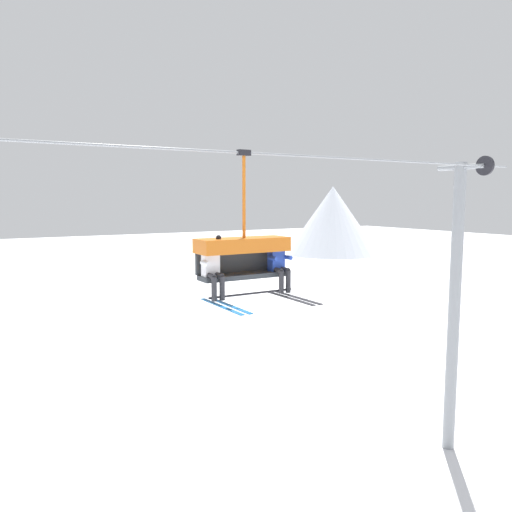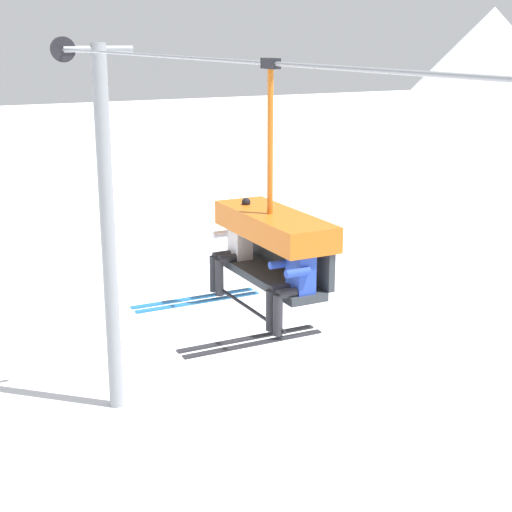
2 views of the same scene
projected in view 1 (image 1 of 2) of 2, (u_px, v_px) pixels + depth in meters
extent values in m
cone|color=silver|center=(333.00, 220.00, 71.39)|extent=(13.53, 13.53, 9.67)
cylinder|color=gray|center=(454.00, 309.00, 15.43)|extent=(0.36, 0.36, 8.99)
cylinder|color=gray|center=(461.00, 167.00, 14.94)|extent=(0.16, 1.60, 0.16)
cylinder|color=black|center=(485.00, 166.00, 14.25)|extent=(0.08, 0.56, 0.56)
cylinder|color=gray|center=(202.00, 150.00, 9.77)|extent=(19.71, 0.05, 0.05)
cube|color=#33383D|center=(244.00, 276.00, 10.54)|extent=(1.97, 0.48, 0.10)
cube|color=#33383D|center=(238.00, 261.00, 10.74)|extent=(1.97, 0.08, 0.45)
cube|color=#D16619|center=(243.00, 245.00, 10.51)|extent=(2.00, 0.68, 0.30)
cylinder|color=black|center=(252.00, 293.00, 10.30)|extent=(1.97, 0.04, 0.04)
cylinder|color=#D16619|center=(244.00, 197.00, 10.35)|extent=(0.07, 0.07, 1.71)
cube|color=black|center=(244.00, 153.00, 10.24)|extent=(0.28, 0.12, 0.12)
cube|color=silver|center=(210.00, 264.00, 10.08)|extent=(0.32, 0.22, 0.52)
sphere|color=black|center=(210.00, 246.00, 10.04)|extent=(0.22, 0.22, 0.22)
ellipsoid|color=black|center=(212.00, 246.00, 9.95)|extent=(0.17, 0.04, 0.08)
cylinder|color=#2D2D33|center=(210.00, 276.00, 9.92)|extent=(0.11, 0.34, 0.11)
cylinder|color=#2D2D33|center=(218.00, 275.00, 10.01)|extent=(0.11, 0.34, 0.11)
cylinder|color=#2D2D33|center=(214.00, 289.00, 9.80)|extent=(0.11, 0.11, 0.48)
cylinder|color=#2D2D33|center=(222.00, 288.00, 9.89)|extent=(0.11, 0.11, 0.48)
cube|color=#1E6BB2|center=(221.00, 306.00, 9.58)|extent=(0.09, 1.70, 0.02)
cube|color=#1E6BB2|center=(229.00, 305.00, 9.67)|extent=(0.09, 1.70, 0.02)
cylinder|color=silver|center=(205.00, 263.00, 9.85)|extent=(0.09, 0.30, 0.09)
cylinder|color=silver|center=(219.00, 246.00, 10.14)|extent=(0.09, 0.09, 0.30)
sphere|color=black|center=(219.00, 238.00, 10.12)|extent=(0.11, 0.11, 0.11)
cube|color=#2847B7|center=(276.00, 259.00, 10.88)|extent=(0.32, 0.22, 0.52)
sphere|color=maroon|center=(276.00, 243.00, 10.84)|extent=(0.22, 0.22, 0.22)
ellipsoid|color=black|center=(279.00, 243.00, 10.76)|extent=(0.17, 0.04, 0.08)
cylinder|color=#2D2D33|center=(277.00, 270.00, 10.72)|extent=(0.11, 0.34, 0.11)
cylinder|color=#2D2D33|center=(284.00, 270.00, 10.81)|extent=(0.11, 0.34, 0.11)
cylinder|color=#2D2D33|center=(281.00, 282.00, 10.60)|extent=(0.11, 0.11, 0.48)
cylinder|color=#2D2D33|center=(288.00, 282.00, 10.69)|extent=(0.11, 0.11, 0.48)
cube|color=#232328|center=(289.00, 298.00, 10.38)|extent=(0.09, 1.70, 0.02)
cube|color=#232328|center=(296.00, 297.00, 10.47)|extent=(0.09, 1.70, 0.02)
cylinder|color=#2847B7|center=(273.00, 258.00, 10.66)|extent=(0.09, 0.30, 0.09)
cylinder|color=#2847B7|center=(287.00, 257.00, 10.85)|extent=(0.09, 0.30, 0.09)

